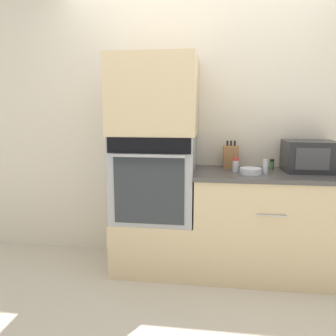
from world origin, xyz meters
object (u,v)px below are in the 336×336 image
microwave (310,156)px  condiment_jar_near (235,165)px  condiment_jar_far (265,166)px  bowl (250,171)px  wall_oven (155,177)px  condiment_jar_mid (272,165)px  knife_block (231,157)px

microwave → condiment_jar_near: (-0.62, -0.09, -0.07)m
condiment_jar_far → bowl: bearing=-161.1°
microwave → bowl: 0.54m
wall_oven → condiment_jar_far: wall_oven is taller
condiment_jar_mid → condiment_jar_far: size_ratio=0.80×
condiment_jar_mid → condiment_jar_far: (-0.08, -0.19, 0.01)m
bowl → wall_oven: bearing=173.7°
wall_oven → knife_block: bearing=15.8°
bowl → microwave: bearing=20.5°
bowl → condiment_jar_near: 0.15m
bowl → condiment_jar_near: size_ratio=1.45×
knife_block → bowl: knife_block is taller
knife_block → microwave: bearing=-7.5°
condiment_jar_mid → microwave: bearing=-7.6°
knife_block → bowl: (0.15, -0.27, -0.08)m
wall_oven → condiment_jar_near: bearing=0.4°
wall_oven → knife_block: wall_oven is taller
wall_oven → condiment_jar_far: size_ratio=6.25×
knife_block → condiment_jar_far: size_ratio=2.10×
bowl → condiment_jar_near: bearing=140.7°
knife_block → condiment_jar_far: (0.27, -0.23, -0.04)m
wall_oven → microwave: 1.32m
knife_block → condiment_jar_near: knife_block is taller
condiment_jar_near → condiment_jar_mid: size_ratio=1.26×
microwave → condiment_jar_near: bearing=-171.3°
knife_block → bowl: 0.32m
condiment_jar_mid → condiment_jar_far: 0.20m
wall_oven → microwave: (1.30, 0.10, 0.19)m
wall_oven → microwave: bearing=4.4°
bowl → condiment_jar_far: size_ratio=1.47×
knife_block → condiment_jar_mid: bearing=-7.5°
wall_oven → condiment_jar_mid: (1.00, 0.14, 0.11)m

